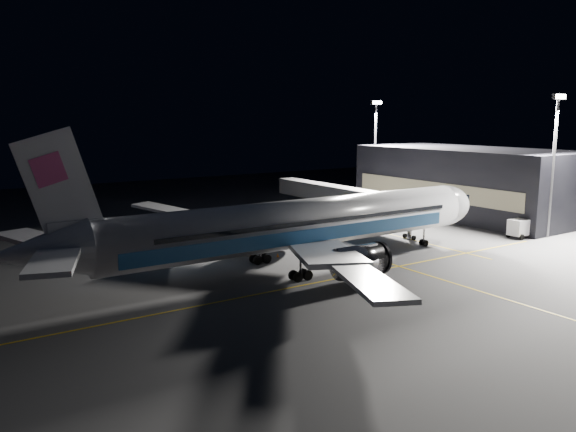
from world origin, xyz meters
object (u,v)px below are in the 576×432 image
at_px(jet_bridge, 349,197).
at_px(safety_cone_a, 281,248).
at_px(airliner, 293,225).
at_px(floodlight_mast_south, 554,153).
at_px(safety_cone_c, 278,255).
at_px(service_truck, 524,227).
at_px(baggage_tug, 170,245).
at_px(safety_cone_b, 251,254).
at_px(floodlight_mast_north, 375,143).

xyz_separation_m(jet_bridge, safety_cone_a, (-19.28, -9.40, -4.26)).
relative_size(airliner, floodlight_mast_south, 2.97).
xyz_separation_m(airliner, safety_cone_c, (1.49, 5.75, -4.91)).
height_order(service_truck, safety_cone_c, service_truck).
height_order(jet_bridge, floodlight_mast_south, floodlight_mast_south).
relative_size(baggage_tug, safety_cone_c, 5.23).
distance_m(airliner, safety_cone_b, 9.27).
bearing_deg(safety_cone_c, floodlight_mast_south, -16.55).
relative_size(floodlight_mast_south, safety_cone_c, 40.25).
bearing_deg(floodlight_mast_north, service_truck, -94.68).
height_order(floodlight_mast_north, safety_cone_c, floodlight_mast_north).
xyz_separation_m(floodlight_mast_north, safety_cone_c, (-39.58, -26.24, -12.11)).
relative_size(baggage_tug, safety_cone_b, 4.29).
distance_m(floodlight_mast_north, safety_cone_b, 50.16).
height_order(airliner, safety_cone_c, airliner).
distance_m(airliner, service_truck, 38.52).
bearing_deg(jet_bridge, service_truck, -55.69).
height_order(floodlight_mast_south, safety_cone_a, floodlight_mast_south).
bearing_deg(safety_cone_b, floodlight_mast_south, -18.12).
xyz_separation_m(floodlight_mast_north, safety_cone_b, (-42.26, -24.17, -12.06)).
bearing_deg(safety_cone_b, floodlight_mast_north, 29.77).
distance_m(floodlight_mast_north, safety_cone_a, 45.60).
relative_size(safety_cone_b, safety_cone_c, 1.22).
xyz_separation_m(floodlight_mast_north, service_truck, (-2.94, -35.99, -10.89)).
relative_size(jet_bridge, safety_cone_c, 66.90).
bearing_deg(jet_bridge, safety_cone_b, -157.11).
bearing_deg(floodlight_mast_north, safety_cone_b, -150.23).
distance_m(service_truck, safety_cone_a, 36.61).
xyz_separation_m(safety_cone_a, safety_cone_b, (-4.98, -0.84, -0.00)).
distance_m(jet_bridge, safety_cone_c, 25.22).
relative_size(service_truck, safety_cone_b, 8.74).
xyz_separation_m(airliner, floodlight_mast_south, (41.08, -6.01, 7.21)).
xyz_separation_m(jet_bridge, service_truck, (15.06, -22.06, -3.10)).
relative_size(baggage_tug, safety_cone_a, 4.23).
height_order(jet_bridge, baggage_tug, jet_bridge).
bearing_deg(safety_cone_a, jet_bridge, 26.00).
bearing_deg(floodlight_mast_north, safety_cone_c, -146.46).
height_order(safety_cone_b, safety_cone_c, safety_cone_b).
bearing_deg(airliner, safety_cone_a, 66.31).
distance_m(airliner, floodlight_mast_south, 42.13).
height_order(airliner, jet_bridge, airliner).
relative_size(service_truck, baggage_tug, 2.04).
xyz_separation_m(floodlight_mast_south, safety_cone_b, (-42.26, 13.83, -12.06)).
distance_m(safety_cone_a, safety_cone_c, 3.71).
bearing_deg(safety_cone_c, safety_cone_a, 51.59).
bearing_deg(service_truck, safety_cone_a, 158.92).
distance_m(safety_cone_b, safety_cone_c, 3.38).
bearing_deg(service_truck, floodlight_mast_north, 84.48).
bearing_deg(jet_bridge, safety_cone_c, -150.31).
bearing_deg(safety_cone_a, floodlight_mast_south, -21.48).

